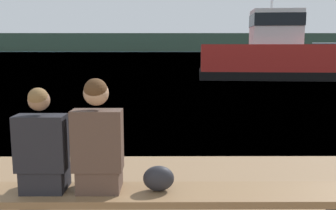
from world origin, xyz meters
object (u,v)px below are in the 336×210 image
at_px(shopping_bag, 159,178).
at_px(tugboat_red, 269,57).
at_px(person_left, 42,148).
at_px(person_right, 98,142).
at_px(bench_main, 35,200).

relative_size(shopping_bag, tugboat_red, 0.04).
bearing_deg(person_left, person_right, -0.36).
xyz_separation_m(person_right, tugboat_red, (6.64, 18.68, 0.30)).
bearing_deg(person_left, tugboat_red, 69.05).
bearing_deg(tugboat_red, person_left, 163.87).
bearing_deg(person_right, tugboat_red, 70.44).
xyz_separation_m(bench_main, shopping_bag, (1.15, 0.01, 0.21)).
relative_size(bench_main, shopping_bag, 21.98).
bearing_deg(person_left, shopping_bag, 0.66).
relative_size(bench_main, tugboat_red, 0.77).
bearing_deg(tugboat_red, bench_main, 163.63).
relative_size(person_left, person_right, 0.92).
relative_size(bench_main, person_left, 6.54).
bearing_deg(bench_main, person_left, 0.70).
height_order(person_left, person_right, person_right).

